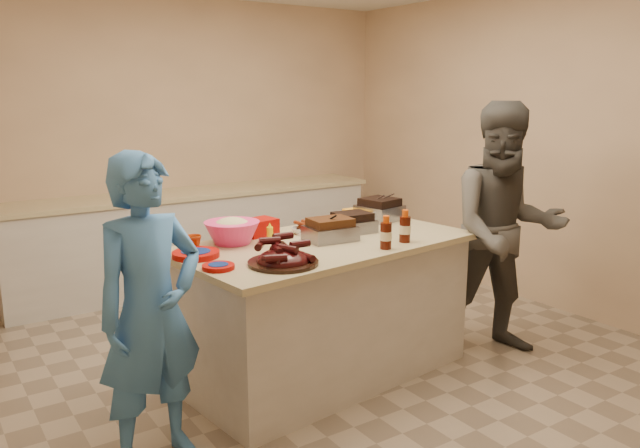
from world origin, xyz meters
TOP-DOWN VIEW (x-y plane):
  - room at (0.00, 0.00)m, footprint 4.50×5.00m
  - back_counter at (0.00, 2.20)m, footprint 3.60×0.64m
  - island at (-0.11, -0.14)m, footprint 1.99×1.20m
  - rib_platter at (-0.61, -0.47)m, footprint 0.47×0.47m
  - pulled_pork_tray at (-0.07, -0.15)m, footprint 0.32×0.26m
  - brisket_tray at (0.19, -0.03)m, footprint 0.29×0.25m
  - roasting_pan at (0.60, 0.18)m, footprint 0.32×0.32m
  - coleslaw_bowl at (-0.62, 0.12)m, footprint 0.38×0.38m
  - sausage_plate at (-0.02, 0.07)m, footprint 0.31×0.31m
  - mac_cheese_dish at (0.52, 0.25)m, footprint 0.32×0.23m
  - bbq_bottle_a at (0.08, -0.51)m, footprint 0.08×0.08m
  - bbq_bottle_b at (0.29, -0.45)m, footprint 0.08×0.08m
  - mustard_bottle at (-0.39, 0.07)m, footprint 0.05×0.05m
  - sauce_bowl at (-0.12, 0.11)m, footprint 0.14×0.06m
  - plate_stack_large at (-0.94, -0.06)m, footprint 0.30×0.30m
  - plate_stack_small at (-0.94, -0.35)m, footprint 0.19×0.19m
  - plastic_cup at (-0.88, 0.10)m, footprint 0.10×0.10m
  - basket_stack at (-0.37, 0.23)m, footprint 0.24×0.19m
  - guest_gray at (1.14, -0.53)m, footprint 1.65×1.95m

SIDE VIEW (x-z plane):
  - room at x=0.00m, z-range -1.35..1.35m
  - island at x=-0.11m, z-range -0.45..0.45m
  - guest_gray at x=1.14m, z-range -0.33..0.33m
  - back_counter at x=0.00m, z-range 0.00..0.90m
  - rib_platter at x=-0.61m, z-range 0.82..0.97m
  - pulled_pork_tray at x=-0.07m, z-range 0.85..0.94m
  - brisket_tray at x=0.19m, z-range 0.86..0.94m
  - roasting_pan at x=0.60m, z-range 0.84..0.95m
  - coleslaw_bowl at x=-0.62m, z-range 0.78..1.01m
  - sausage_plate at x=-0.02m, z-range 0.87..0.92m
  - mac_cheese_dish at x=0.52m, z-range 0.85..0.94m
  - bbq_bottle_a at x=0.08m, z-range 0.80..1.00m
  - bbq_bottle_b at x=0.29m, z-range 0.79..1.00m
  - mustard_bottle at x=-0.39m, z-range 0.84..0.95m
  - sauce_bowl at x=-0.12m, z-range 0.83..0.96m
  - plate_stack_large at x=-0.94m, z-range 0.88..0.91m
  - plate_stack_small at x=-0.94m, z-range 0.88..0.91m
  - plastic_cup at x=-0.88m, z-range 0.85..0.94m
  - basket_stack at x=-0.37m, z-range 0.84..0.95m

